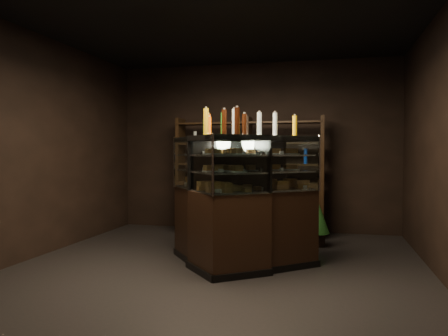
% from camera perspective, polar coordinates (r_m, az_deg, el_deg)
% --- Properties ---
extents(ground, '(5.00, 5.00, 0.00)m').
position_cam_1_polar(ground, '(5.61, -0.36, -12.44)').
color(ground, black).
rests_on(ground, ground).
extents(room_shell, '(5.02, 5.02, 3.01)m').
position_cam_1_polar(room_shell, '(5.45, -0.37, 7.71)').
color(room_shell, black).
rests_on(room_shell, ground).
extents(display_case, '(1.99, 1.63, 1.61)m').
position_cam_1_polar(display_case, '(5.44, 1.52, -7.16)').
color(display_case, black).
rests_on(display_case, ground).
extents(food_display, '(1.51, 1.16, 0.49)m').
position_cam_1_polar(food_display, '(5.37, 1.52, 0.24)').
color(food_display, '#D78E4D').
rests_on(food_display, display_case).
extents(bottles_top, '(1.33, 1.03, 0.30)m').
position_cam_1_polar(bottles_top, '(5.38, 1.54, 5.67)').
color(bottles_top, '#D8590A').
rests_on(bottles_top, display_case).
extents(potted_conifer, '(0.39, 0.39, 0.84)m').
position_cam_1_polar(potted_conifer, '(6.71, 11.97, -5.91)').
color(potted_conifer, black).
rests_on(potted_conifer, ground).
extents(back_shelving, '(2.52, 0.43, 2.00)m').
position_cam_1_polar(back_shelving, '(7.48, 3.24, -4.09)').
color(back_shelving, black).
rests_on(back_shelving, ground).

